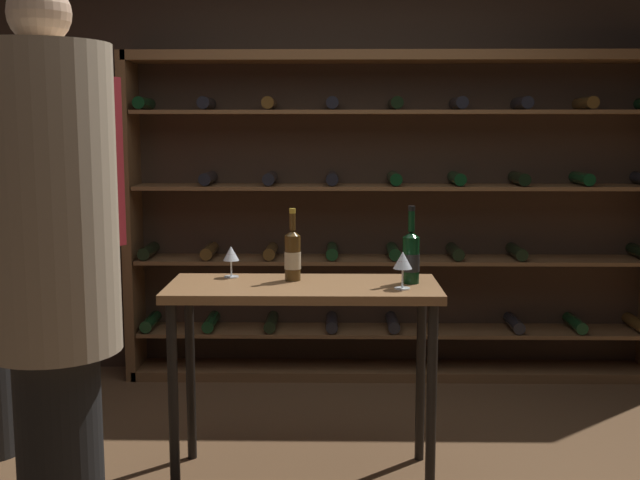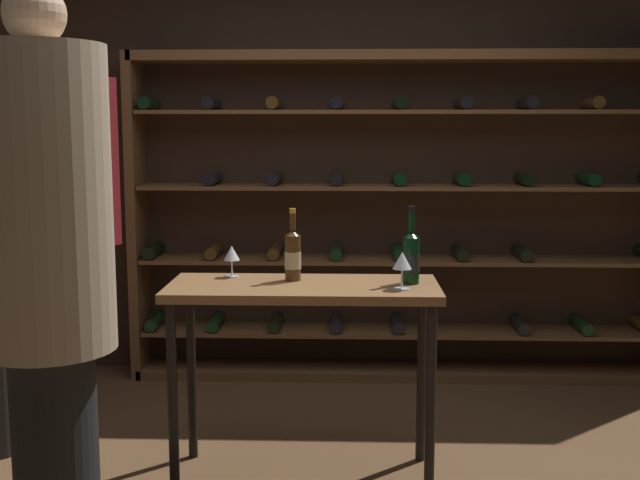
{
  "view_description": "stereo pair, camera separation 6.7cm",
  "coord_description": "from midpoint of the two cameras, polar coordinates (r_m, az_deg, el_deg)",
  "views": [
    {
      "loc": [
        -0.02,
        -3.21,
        1.58
      ],
      "look_at": [
        -0.07,
        0.26,
        1.09
      ],
      "focal_mm": 44.17,
      "sensor_mm": 36.0,
      "label": 1
    },
    {
      "loc": [
        0.05,
        -3.2,
        1.58
      ],
      "look_at": [
        -0.07,
        0.26,
        1.09
      ],
      "focal_mm": 44.17,
      "sensor_mm": 36.0,
      "label": 2
    }
  ],
  "objects": [
    {
      "name": "back_wall",
      "position": [
        5.13,
        0.71,
        6.82
      ],
      "size": [
        5.16,
        0.1,
        2.94
      ],
      "primitive_type": "cube",
      "color": "#3D2B1E",
      "rests_on": "ground"
    },
    {
      "name": "wine_glass_stemmed_right",
      "position": [
        3.65,
        -6.99,
        -1.08
      ],
      "size": [
        0.07,
        0.07,
        0.15
      ],
      "color": "silver",
      "rests_on": "tasting_table"
    },
    {
      "name": "wine_bottle_amber_reserve",
      "position": [
        3.55,
        -2.54,
        -1.08
      ],
      "size": [
        0.07,
        0.07,
        0.33
      ],
      "color": "#4C3314",
      "rests_on": "tasting_table"
    },
    {
      "name": "wine_bottle_red_label",
      "position": [
        3.5,
        6.06,
        -1.2
      ],
      "size": [
        0.08,
        0.08,
        0.35
      ],
      "color": "black",
      "rests_on": "tasting_table"
    },
    {
      "name": "tasting_table",
      "position": [
        3.51,
        -1.75,
        -5.09
      ],
      "size": [
        1.2,
        0.51,
        0.9
      ],
      "color": "brown",
      "rests_on": "ground"
    },
    {
      "name": "wine_rack",
      "position": [
        4.96,
        4.98,
        1.55
      ],
      "size": [
        3.37,
        0.32,
        2.05
      ],
      "color": "brown",
      "rests_on": "ground"
    },
    {
      "name": "person_bystander_dark_jacket",
      "position": [
        2.62,
        -19.55,
        -2.39
      ],
      "size": [
        0.42,
        0.42,
        2.02
      ],
      "rotation": [
        0.0,
        0.0,
        -1.98
      ],
      "color": "black",
      "rests_on": "ground"
    },
    {
      "name": "wine_glass_stemmed_center",
      "position": [
        3.37,
        5.44,
        -1.58
      ],
      "size": [
        0.08,
        0.08,
        0.16
      ],
      "color": "silver",
      "rests_on": "tasting_table"
    }
  ]
}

